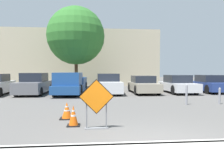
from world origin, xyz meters
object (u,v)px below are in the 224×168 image
Objects in this scene: parked_car_third at (108,84)px; bollard_second at (220,95)px; road_closed_sign at (96,101)px; parked_car_second at (34,84)px; bollard_nearest at (187,94)px; parked_car_fifth at (178,85)px; parked_car_sixth at (209,84)px; traffic_cone_second at (67,111)px; parked_car_fourth at (143,85)px; traffic_cone_nearest at (73,116)px; pickup_truck at (70,85)px.

bollard_second is (5.38, -6.05, -0.24)m from parked_car_third.
parked_car_second reaches higher than road_closed_sign.
parked_car_third is at bearing 120.74° from bollard_nearest.
road_closed_sign reaches higher than parked_car_fifth.
bollard_nearest is (9.14, -6.09, -0.18)m from parked_car_second.
bollard_nearest is at bearing 54.38° from parked_car_sixth.
road_closed_sign is 6.36m from bollard_nearest.
traffic_cone_second is 0.14× the size of parked_car_sixth.
parked_car_third is 1.04× the size of parked_car_fourth.
parked_car_fifth is at bearing 57.02° from road_closed_sign.
bollard_nearest is 1.19× the size of bollard_second.
road_closed_sign is 7.78m from bollard_second.
parked_car_fifth is at bearing 53.11° from traffic_cone_nearest.
pickup_truck is at bearing 146.53° from bollard_second.
parked_car_fourth is at bearing -178.78° from parked_car_second.
bollard_second is (1.79, 0.00, -0.09)m from bollard_nearest.
parked_car_third is at bearing 83.90° from road_closed_sign.
bollard_nearest is at bearing 35.38° from traffic_cone_nearest.
parked_car_third reaches higher than bollard_nearest.
parked_car_second is 0.83× the size of pickup_truck.
bollard_second is (-2.93, -6.24, -0.20)m from parked_car_sixth.
parked_car_fifth reaches higher than traffic_cone_nearest.
bollard_nearest is at bearing 147.89° from parked_car_second.
bollard_nearest is at bearing 25.97° from traffic_cone_second.
road_closed_sign reaches higher than bollard_nearest.
road_closed_sign is at bearing -146.60° from bollard_second.
parked_car_second is at bearing 150.87° from bollard_second.
parked_car_fourth is at bearing -179.97° from parked_car_third.
road_closed_sign is 0.35× the size of parked_car_sixth.
parked_car_sixth is at bearing -171.85° from pickup_truck.
parked_car_fourth is 5.55m from parked_car_sixth.
parked_car_second is 11.09m from parked_car_fifth.
bollard_second is (7.52, 2.79, 0.17)m from traffic_cone_second.
pickup_truck reaches higher than parked_car_sixth.
traffic_cone_nearest is 10.07m from parked_car_third.
road_closed_sign is 2.29× the size of traffic_cone_nearest.
parked_car_sixth is at bearing 64.82° from bollard_second.
traffic_cone_second is at bearing 76.61° from parked_car_third.
pickup_truck reaches higher than parked_car_fifth.
parked_car_fourth is (8.31, -0.05, -0.08)m from parked_car_second.
traffic_cone_nearest is 0.15× the size of parked_car_fifth.
parked_car_fifth is 2.79m from parked_car_sixth.
road_closed_sign reaches higher than parked_car_fourth.
parked_car_sixth reaches higher than traffic_cone_nearest.
parked_car_third reaches higher than parked_car_fifth.
parked_car_third is 7.04m from bollard_nearest.
parked_car_second is at bearing 113.19° from road_closed_sign.
parked_car_fourth reaches higher than traffic_cone_second.
parked_car_fourth is at bearing -2.02° from parked_car_fifth.
pickup_truck reaches higher than bollard_second.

